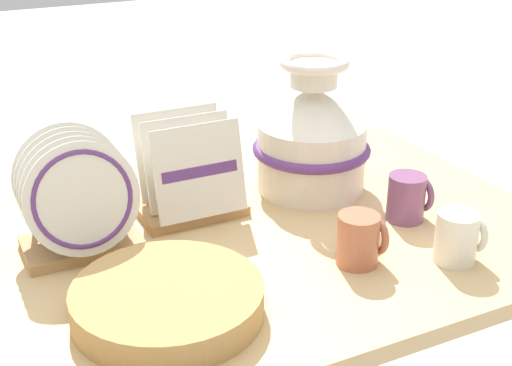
% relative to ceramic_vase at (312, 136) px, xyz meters
% --- Properties ---
extents(display_table, '(1.21, 0.86, 0.75)m').
position_rel_ceramic_vase_xyz_m(display_table, '(-0.21, -0.14, -0.22)').
color(display_table, tan).
rests_on(display_table, ground_plane).
extents(ceramic_vase, '(0.27, 0.27, 0.31)m').
position_rel_ceramic_vase_xyz_m(ceramic_vase, '(0.00, 0.00, 0.00)').
color(ceramic_vase, silver).
rests_on(ceramic_vase, display_table).
extents(dish_rack_round_plates, '(0.22, 0.17, 0.24)m').
position_rel_ceramic_vase_xyz_m(dish_rack_round_plates, '(-0.54, -0.06, -0.03)').
color(dish_rack_round_plates, tan).
rests_on(dish_rack_round_plates, display_table).
extents(dish_rack_square_plates, '(0.22, 0.16, 0.21)m').
position_rel_ceramic_vase_xyz_m(dish_rack_square_plates, '(-0.30, -0.00, -0.06)').
color(dish_rack_square_plates, tan).
rests_on(dish_rack_square_plates, display_table).
extents(wicker_charger_stack, '(0.32, 0.32, 0.05)m').
position_rel_ceramic_vase_xyz_m(wicker_charger_stack, '(-0.47, -0.34, -0.10)').
color(wicker_charger_stack, tan).
rests_on(wicker_charger_stack, display_table).
extents(mug_terracotta_glaze, '(0.09, 0.08, 0.10)m').
position_rel_ceramic_vase_xyz_m(mug_terracotta_glaze, '(-0.09, -0.33, -0.08)').
color(mug_terracotta_glaze, '#B76647').
rests_on(mug_terracotta_glaze, display_table).
extents(mug_plum_glaze, '(0.09, 0.08, 0.10)m').
position_rel_ceramic_vase_xyz_m(mug_plum_glaze, '(0.10, -0.23, -0.08)').
color(mug_plum_glaze, '#7A4770').
rests_on(mug_plum_glaze, display_table).
extents(mug_cream_glaze, '(0.09, 0.08, 0.10)m').
position_rel_ceramic_vase_xyz_m(mug_cream_glaze, '(0.08, -0.41, -0.08)').
color(mug_cream_glaze, silver).
rests_on(mug_cream_glaze, display_table).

